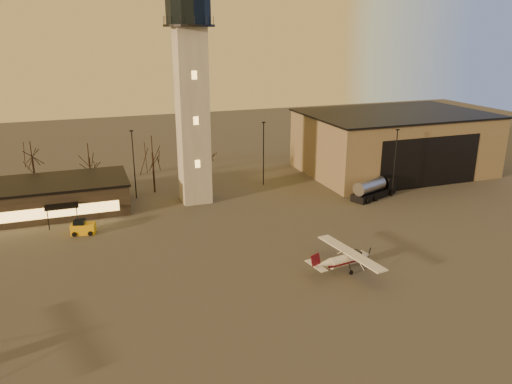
% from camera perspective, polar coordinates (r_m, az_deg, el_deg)
% --- Properties ---
extents(ground, '(220.00, 220.00, 0.00)m').
position_cam_1_polar(ground, '(46.77, 1.77, -12.28)').
color(ground, '#413F3C').
rests_on(ground, ground).
extents(control_tower, '(6.80, 6.80, 32.60)m').
position_cam_1_polar(control_tower, '(69.53, -7.39, 11.87)').
color(control_tower, gray).
rests_on(control_tower, ground).
extents(hangar, '(30.60, 20.60, 10.30)m').
position_cam_1_polar(hangar, '(89.72, 15.43, 5.50)').
color(hangar, '#7E6F53').
rests_on(hangar, ground).
extents(terminal, '(25.40, 12.20, 4.30)m').
position_cam_1_polar(terminal, '(73.04, -24.35, -0.71)').
color(terminal, black).
rests_on(terminal, ground).
extents(light_poles, '(58.50, 12.25, 10.14)m').
position_cam_1_polar(light_poles, '(72.55, -6.84, 3.37)').
color(light_poles, black).
rests_on(light_poles, ground).
extents(tree_row, '(37.20, 9.20, 8.80)m').
position_cam_1_polar(tree_row, '(78.67, -18.39, 4.12)').
color(tree_row, black).
rests_on(tree_row, ground).
extents(cessna_front, '(7.84, 9.88, 2.71)m').
position_cam_1_polar(cessna_front, '(52.71, 10.43, -7.77)').
color(cessna_front, silver).
rests_on(cessna_front, ground).
extents(fuel_truck, '(8.38, 5.16, 3.00)m').
position_cam_1_polar(fuel_truck, '(75.52, 13.31, 0.26)').
color(fuel_truck, black).
rests_on(fuel_truck, ground).
extents(service_cart, '(3.05, 2.27, 1.77)m').
position_cam_1_polar(service_cart, '(64.20, -19.18, -3.95)').
color(service_cart, '#DFA80D').
rests_on(service_cart, ground).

